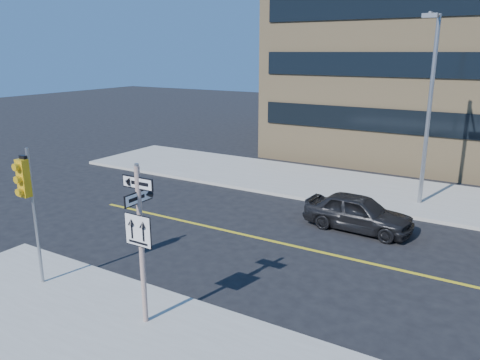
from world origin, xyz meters
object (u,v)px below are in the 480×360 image
Objects in this scene: traffic_signal at (26,189)px; parked_car_a at (358,212)px; sign_pole at (140,236)px; streetlight_a at (429,99)px.

parked_car_a is at bearing 55.23° from traffic_signal.
traffic_signal is at bearing -177.89° from sign_pole.
streetlight_a reaches higher than traffic_signal.
sign_pole is 4.05m from traffic_signal.
streetlight_a is (4.00, 13.27, 2.32)m from sign_pole.
parked_car_a is (6.51, 9.38, -2.32)m from traffic_signal.
streetlight_a reaches higher than parked_car_a.
parked_car_a is 5.91m from streetlight_a.
traffic_signal is 0.50× the size of streetlight_a.
sign_pole is 0.51× the size of streetlight_a.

